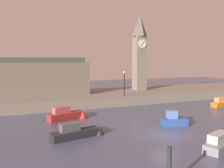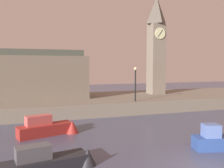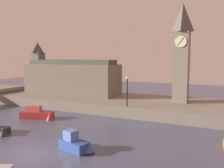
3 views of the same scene
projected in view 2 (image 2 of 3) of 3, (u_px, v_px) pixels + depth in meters
name	position (u px, v px, depth m)	size (l,w,h in m)	color
ground_plane	(202.00, 168.00, 13.34)	(120.00, 120.00, 0.00)	#474C66
far_embankment	(102.00, 102.00, 32.22)	(70.00, 12.00, 1.50)	slate
clock_tower	(156.00, 44.00, 35.19)	(2.27, 2.31, 13.99)	slate
parliament_hall	(11.00, 75.00, 29.61)	(17.35, 5.54, 9.30)	#6B6051
streetlamp	(135.00, 80.00, 27.96)	(0.36, 0.36, 3.93)	black
boat_tour_blue	(217.00, 140.00, 16.31)	(3.58, 1.95, 1.73)	#2D4C93
boat_barge_dark	(53.00, 161.00, 13.03)	(5.41, 2.16, 1.63)	#232328
boat_dinghy_red	(49.00, 128.00, 19.62)	(5.11, 2.45, 1.70)	maroon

